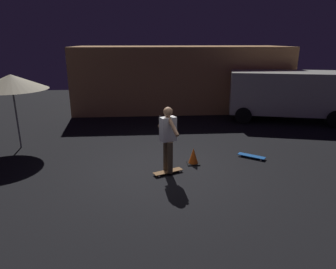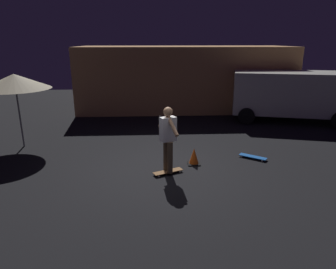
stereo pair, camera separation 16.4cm
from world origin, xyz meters
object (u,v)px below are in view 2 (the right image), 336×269
object	(u,v)px
parked_van	(290,93)
patio_umbrella	(15,82)
skateboard_ridden	(168,172)
skateboard_spare	(253,157)
traffic_cone	(194,157)
skater	(168,135)

from	to	relation	value
parked_van	patio_umbrella	size ratio (longest dim) A/B	2.14
skateboard_ridden	skateboard_spare	bearing A→B (deg)	19.79
skateboard_spare	traffic_cone	size ratio (longest dim) A/B	1.62
parked_van	skateboard_ridden	distance (m)	7.53
patio_umbrella	skateboard_ridden	bearing A→B (deg)	-27.44
parked_van	patio_umbrella	world-z (taller)	patio_umbrella
skater	traffic_cone	bearing A→B (deg)	38.41
parked_van	skater	distance (m)	7.45
skateboard_spare	skater	distance (m)	2.83
traffic_cone	parked_van	bearing A→B (deg)	44.64
skateboard_ridden	skater	world-z (taller)	skater
skateboard_spare	traffic_cone	world-z (taller)	traffic_cone
skateboard_ridden	traffic_cone	world-z (taller)	traffic_cone
skater	skateboard_spare	bearing A→B (deg)	19.79
parked_van	traffic_cone	bearing A→B (deg)	-135.36
patio_umbrella	skater	xyz separation A→B (m)	(4.52, -2.35, -1.04)
skateboard_ridden	traffic_cone	bearing A→B (deg)	38.41
skateboard_spare	parked_van	bearing A→B (deg)	56.00
patio_umbrella	traffic_cone	xyz separation A→B (m)	(5.26, -1.76, -1.86)
patio_umbrella	skater	world-z (taller)	patio_umbrella
skateboard_ridden	skater	xyz separation A→B (m)	(0.00, -0.00, 0.98)
skateboard_spare	skater	bearing A→B (deg)	-160.21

